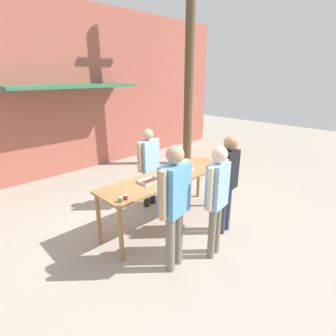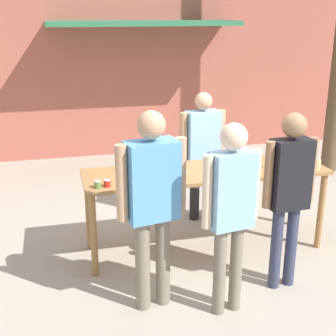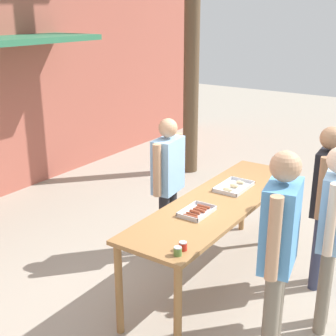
% 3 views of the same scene
% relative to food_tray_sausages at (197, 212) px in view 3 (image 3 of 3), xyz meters
% --- Properties ---
extents(ground_plane, '(24.00, 24.00, 0.00)m').
position_rel_food_tray_sausages_xyz_m(ground_plane, '(0.42, -0.02, -0.96)').
color(ground_plane, '#A39989').
extents(serving_table, '(2.67, 0.75, 0.94)m').
position_rel_food_tray_sausages_xyz_m(serving_table, '(0.42, -0.02, -0.12)').
color(serving_table, olive).
rests_on(serving_table, ground).
extents(food_tray_sausages, '(0.37, 0.24, 0.04)m').
position_rel_food_tray_sausages_xyz_m(food_tray_sausages, '(0.00, 0.00, 0.00)').
color(food_tray_sausages, silver).
rests_on(food_tray_sausages, serving_table).
extents(food_tray_buns, '(0.46, 0.30, 0.05)m').
position_rel_food_tray_sausages_xyz_m(food_tray_buns, '(0.79, 0.00, 0.00)').
color(food_tray_buns, silver).
rests_on(food_tray_buns, serving_table).
extents(condiment_jar_mustard, '(0.07, 0.07, 0.07)m').
position_rel_food_tray_sausages_xyz_m(condiment_jar_mustard, '(-0.78, -0.28, 0.02)').
color(condiment_jar_mustard, '#567A38').
rests_on(condiment_jar_mustard, serving_table).
extents(condiment_jar_ketchup, '(0.07, 0.07, 0.07)m').
position_rel_food_tray_sausages_xyz_m(condiment_jar_ketchup, '(-0.69, -0.27, 0.02)').
color(condiment_jar_ketchup, '#B22319').
rests_on(condiment_jar_ketchup, serving_table).
extents(beer_cup, '(0.09, 0.09, 0.10)m').
position_rel_food_tray_sausages_xyz_m(beer_cup, '(1.62, -0.27, 0.04)').
color(beer_cup, '#DBC67A').
rests_on(beer_cup, serving_table).
extents(person_server_behind_table, '(0.60, 0.27, 1.66)m').
position_rel_food_tray_sausages_xyz_m(person_server_behind_table, '(0.63, 0.76, 0.03)').
color(person_server_behind_table, '#232328').
rests_on(person_server_behind_table, ground).
extents(person_customer_holding_hotdog, '(0.63, 0.32, 1.83)m').
position_rel_food_tray_sausages_xyz_m(person_customer_holding_hotdog, '(-0.38, -0.97, 0.14)').
color(person_customer_holding_hotdog, '#756B5B').
rests_on(person_customer_holding_hotdog, ground).
extents(person_customer_with_cup, '(0.53, 0.23, 1.74)m').
position_rel_food_tray_sausages_xyz_m(person_customer_with_cup, '(0.92, -0.95, 0.10)').
color(person_customer_with_cup, '#333851').
rests_on(person_customer_with_cup, ground).
extents(person_customer_waiting_in_line, '(0.53, 0.26, 1.75)m').
position_rel_food_tray_sausages_xyz_m(person_customer_waiting_in_line, '(0.25, -1.21, 0.11)').
color(person_customer_waiting_in_line, '#756B5B').
rests_on(person_customer_waiting_in_line, ground).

